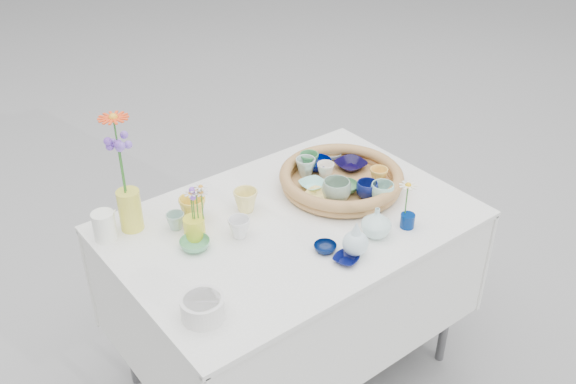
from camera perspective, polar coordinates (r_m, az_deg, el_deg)
ground at (r=2.79m, az=0.26°, el=-15.45°), size 80.00×80.00×0.00m
display_table at (r=2.79m, az=0.26°, el=-15.45°), size 1.26×0.86×0.77m
wicker_tray at (r=2.45m, az=4.75°, el=1.12°), size 0.47×0.47×0.08m
tray_ceramic_0 at (r=2.55m, az=2.58°, el=2.50°), size 0.13×0.13×0.04m
tray_ceramic_1 at (r=2.56m, az=5.60°, el=2.41°), size 0.12×0.12×0.03m
tray_ceramic_2 at (r=2.46m, az=8.05°, el=1.41°), size 0.09×0.09×0.06m
tray_ceramic_3 at (r=2.41m, az=5.10°, el=0.41°), size 0.12×0.12×0.03m
tray_ceramic_4 at (r=2.34m, az=4.32°, el=0.10°), size 0.12×0.12×0.08m
tray_ceramic_5 at (r=2.43m, az=2.22°, el=0.65°), size 0.11×0.11×0.02m
tray_ceramic_6 at (r=2.49m, az=1.57°, el=2.25°), size 0.08×0.08×0.07m
tray_ceramic_7 at (r=2.48m, az=3.36°, el=1.91°), size 0.07×0.07×0.06m
tray_ceramic_8 at (r=2.63m, az=3.91°, el=3.30°), size 0.08×0.08×0.03m
tray_ceramic_9 at (r=2.38m, az=7.04°, el=0.21°), size 0.10×0.10×0.06m
tray_ceramic_10 at (r=2.37m, az=2.69°, el=-0.31°), size 0.12×0.12×0.02m
tray_ceramic_11 at (r=2.36m, az=8.37°, el=-0.00°), size 0.10×0.10×0.07m
tray_ceramic_12 at (r=2.54m, az=1.89°, el=2.74°), size 0.09×0.09×0.07m
loose_ceramic_0 at (r=2.29m, az=-8.46°, el=-1.48°), size 0.13×0.13×0.09m
loose_ceramic_1 at (r=2.32m, az=-3.78°, el=-0.77°), size 0.11×0.11×0.08m
loose_ceramic_2 at (r=2.16m, az=-8.28°, el=-4.62°), size 0.13×0.13×0.03m
loose_ceramic_3 at (r=2.19m, az=-4.35°, el=-3.17°), size 0.09×0.09×0.07m
loose_ceramic_4 at (r=2.13m, az=3.32°, el=-4.97°), size 0.08×0.08×0.02m
loose_ceramic_5 at (r=2.26m, az=-9.96°, el=-2.57°), size 0.07×0.07×0.06m
loose_ceramic_6 at (r=2.09m, az=5.18°, el=-5.98°), size 0.10×0.10×0.02m
fluted_bowl at (r=1.89m, az=-7.59°, el=-10.17°), size 0.15×0.15×0.07m
bud_vase_paleblue at (r=2.10m, az=6.04°, el=-4.06°), size 0.10×0.10×0.13m
bud_vase_seafoam at (r=2.20m, az=7.86°, el=-2.67°), size 0.11×0.11×0.11m
bud_vase_cobalt at (r=2.27m, az=10.57°, el=-2.52°), size 0.06×0.06×0.05m
single_daisy at (r=2.24m, az=10.49°, el=-0.64°), size 0.09×0.09×0.13m
tall_vase_yellow at (r=2.27m, az=-13.85°, el=-1.57°), size 0.09×0.09×0.15m
gerbera at (r=2.15m, az=-14.75°, el=3.07°), size 0.12×0.12×0.30m
hydrangea at (r=2.19m, az=-14.48°, el=1.99°), size 0.08×0.08×0.24m
white_pitcher at (r=2.25m, az=-16.02°, el=-2.92°), size 0.13×0.11×0.10m
daisy_cup at (r=2.20m, az=-8.32°, el=-3.19°), size 0.09×0.09×0.08m
daisy_posy at (r=2.14m, az=-8.24°, el=-0.78°), size 0.08×0.08×0.14m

